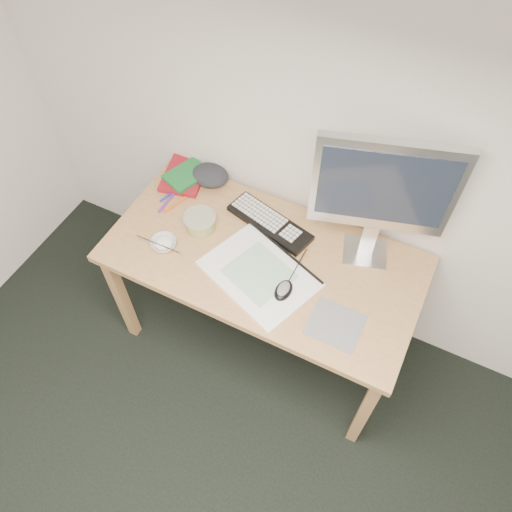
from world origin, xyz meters
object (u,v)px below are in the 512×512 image
(desk, at_px, (263,267))
(keyboard, at_px, (270,223))
(monitor, at_px, (383,190))
(sketchpad, at_px, (259,274))
(rice_bowl, at_px, (164,244))

(desk, bearing_deg, keyboard, 106.92)
(desk, bearing_deg, monitor, 29.83)
(sketchpad, distance_m, rice_bowl, 0.45)
(desk, height_order, monitor, monitor)
(desk, bearing_deg, sketchpad, -73.71)
(sketchpad, xyz_separation_m, rice_bowl, (-0.45, -0.05, 0.01))
(monitor, height_order, rice_bowl, monitor)
(sketchpad, bearing_deg, keyboard, 127.45)
(monitor, distance_m, rice_bowl, 0.98)
(sketchpad, distance_m, monitor, 0.62)
(desk, distance_m, sketchpad, 0.13)
(sketchpad, relative_size, monitor, 0.73)
(desk, distance_m, keyboard, 0.21)
(keyboard, bearing_deg, desk, -58.38)
(desk, relative_size, monitor, 2.19)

